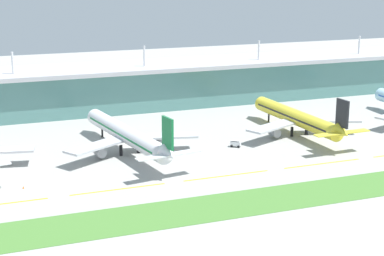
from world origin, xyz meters
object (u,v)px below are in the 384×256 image
Objects in this scene: baggage_cart at (236,144)px; airliner_near_middle at (128,135)px; safety_cone_nose_front at (23,187)px; airliner_far_middle at (298,118)px.

airliner_near_middle is at bearing 170.57° from baggage_cart.
airliner_near_middle is 17.57× the size of baggage_cart.
airliner_near_middle reaches higher than baggage_cart.
safety_cone_nose_front is at bearing -167.16° from baggage_cart.
airliner_far_middle is 91.19× the size of safety_cone_nose_front.
baggage_cart is at bearing -166.17° from airliner_far_middle.
airliner_near_middle reaches higher than safety_cone_nose_front.
airliner_near_middle is 38.59m from baggage_cart.
baggage_cart reaches higher than safety_cone_nose_front.
baggage_cart is 77.11m from safety_cone_nose_front.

